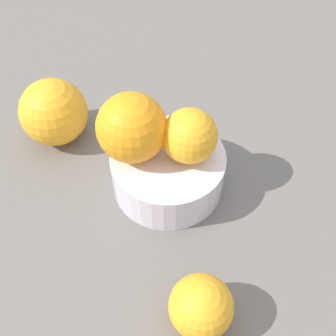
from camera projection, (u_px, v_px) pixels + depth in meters
ground_plane at (168, 189)px, 52.52cm from camera, size 110.00×110.00×2.00cm
fruit_bowl at (168, 171)px, 49.79cm from camera, size 13.52×13.52×5.27cm
orange_in_bowl_0 at (190, 136)px, 45.38cm from camera, size 6.29×6.29×6.29cm
orange_in_bowl_1 at (132, 128)px, 45.05cm from camera, size 7.91×7.91×7.91cm
orange_loose_0 at (201, 307)px, 38.84cm from camera, size 6.22×6.22×6.22cm
orange_loose_1 at (54, 112)px, 53.55cm from camera, size 8.78×8.78×8.78cm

